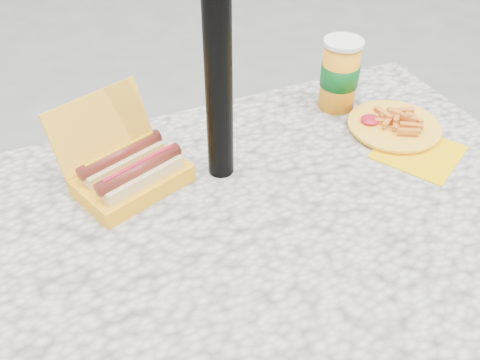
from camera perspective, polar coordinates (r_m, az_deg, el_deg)
name	(u,v)px	position (r m, az deg, el deg)	size (l,w,h in m)	color
picnic_table	(254,262)	(1.04, 1.50, -8.72)	(1.20, 0.80, 0.75)	beige
hotdog_box	(130,171)	(1.03, -11.70, 0.97)	(0.25, 0.24, 0.16)	yellow
fries_plate	(396,127)	(1.22, 16.28, 5.43)	(0.22, 0.30, 0.04)	#FFC200
soda_cup	(340,75)	(1.25, 10.59, 11.00)	(0.09, 0.09, 0.17)	#FF9D18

